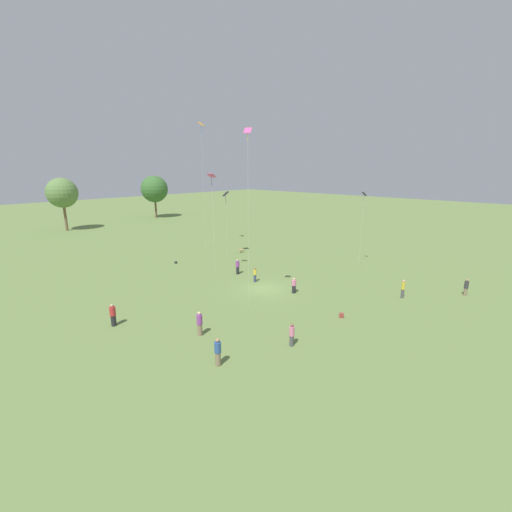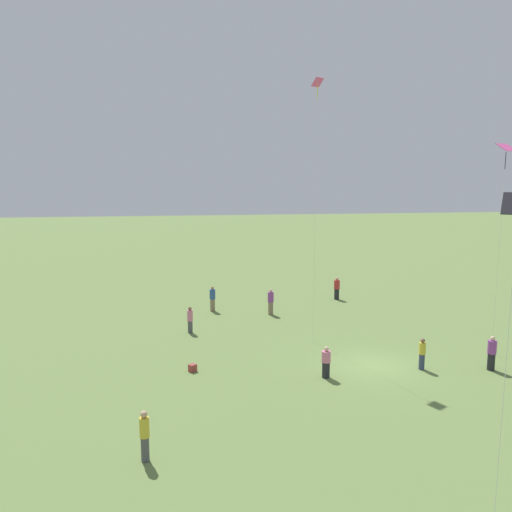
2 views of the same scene
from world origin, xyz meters
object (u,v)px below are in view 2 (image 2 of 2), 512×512
object	(u,v)px
person_2	(326,362)
person_5	(337,289)
person_8	(145,436)
kite_4	(506,157)
person_4	(213,299)
kite_1	(317,109)
person_0	(190,320)
person_3	(271,302)
person_6	(492,353)
picnic_bag_1	(193,368)
person_1	(422,354)

from	to	relation	value
person_2	person_5	distance (m)	16.83
person_8	kite_4	size ratio (longest dim) A/B	0.16
person_4	kite_1	bearing A→B (deg)	17.97
person_0	person_3	distance (m)	6.89
person_0	person_6	bearing A→B (deg)	3.09
person_4	picnic_bag_1	xyz separation A→B (m)	(11.82, -2.03, -0.75)
person_0	person_1	xyz separation A→B (m)	(8.36, 11.50, -0.02)
person_8	picnic_bag_1	bearing A→B (deg)	-8.42
person_4	kite_4	size ratio (longest dim) A/B	0.16
person_2	kite_4	bearing A→B (deg)	144.27
person_1	person_3	xyz separation A→B (m)	(-11.83, -5.54, 0.11)
person_3	kite_4	bearing A→B (deg)	-122.71
person_6	person_3	bearing A→B (deg)	-87.90
person_3	kite_1	distance (m)	14.36
person_5	kite_4	size ratio (longest dim) A/B	0.16
kite_1	person_0	bearing A→B (deg)	-5.80
person_1	picnic_bag_1	distance (m)	11.80
person_4	kite_4	distance (m)	21.42
person_5	person_4	bearing A→B (deg)	-174.52
person_1	picnic_bag_1	size ratio (longest dim) A/B	3.56
person_3	person_8	bearing A→B (deg)	167.38
person_5	picnic_bag_1	distance (m)	18.58
person_6	picnic_bag_1	xyz separation A→B (m)	(-2.41, -15.13, -0.70)
person_5	person_8	world-z (taller)	person_5
person_3	person_5	bearing A→B (deg)	-47.94
person_3	person_1	bearing A→B (deg)	-143.42
person_5	picnic_bag_1	size ratio (longest dim) A/B	3.96
person_0	person_3	bearing A→B (deg)	64.44
person_8	person_1	bearing A→B (deg)	-59.70
person_6	picnic_bag_1	size ratio (longest dim) A/B	3.86
kite_1	person_1	bearing A→B (deg)	145.81
person_1	picnic_bag_1	bearing A→B (deg)	79.63
kite_1	kite_4	xyz separation A→B (m)	(3.77, 9.31, -2.80)
kite_1	person_6	bearing A→B (deg)	159.31
person_5	person_1	bearing A→B (deg)	-98.21
person_6	person_8	bearing A→B (deg)	-15.50
person_5	kite_4	xyz separation A→B (m)	(14.02, 4.31, 9.96)
picnic_bag_1	person_1	bearing A→B (deg)	81.60
person_4	kite_4	world-z (taller)	kite_4
person_3	person_4	bearing A→B (deg)	78.71
person_1	person_4	size ratio (longest dim) A/B	0.88
kite_1	picnic_bag_1	size ratio (longest dim) A/B	32.92
person_6	person_8	size ratio (longest dim) A/B	0.98
person_2	person_8	size ratio (longest dim) A/B	0.86
person_3	person_4	distance (m)	4.43
kite_1	person_3	bearing A→B (deg)	-61.70
person_4	person_6	distance (m)	19.33
person_8	person_0	bearing A→B (deg)	-2.83
person_8	picnic_bag_1	world-z (taller)	person_8
person_2	person_3	distance (m)	12.03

